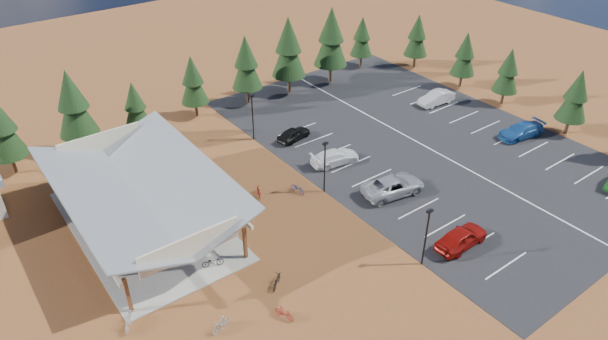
# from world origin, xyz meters

# --- Properties ---
(ground) EXTENTS (140.00, 140.00, 0.00)m
(ground) POSITION_xyz_m (0.00, 0.00, 0.00)
(ground) COLOR brown
(ground) RESTS_ON ground
(asphalt_lot) EXTENTS (27.00, 44.00, 0.04)m
(asphalt_lot) POSITION_xyz_m (18.50, 3.00, 0.02)
(asphalt_lot) COLOR black
(asphalt_lot) RESTS_ON ground
(concrete_pad) EXTENTS (10.60, 18.60, 0.10)m
(concrete_pad) POSITION_xyz_m (-10.00, 7.00, 0.05)
(concrete_pad) COLOR gray
(concrete_pad) RESTS_ON ground
(bike_pavilion) EXTENTS (11.65, 19.40, 4.97)m
(bike_pavilion) POSITION_xyz_m (-10.00, 7.00, 3.82)
(bike_pavilion) COLOR #533317
(bike_pavilion) RESTS_ON concrete_pad
(lamp_post_0) EXTENTS (0.50, 0.25, 5.14)m
(lamp_post_0) POSITION_xyz_m (5.00, -10.00, 2.98)
(lamp_post_0) COLOR black
(lamp_post_0) RESTS_ON ground
(lamp_post_1) EXTENTS (0.50, 0.25, 5.14)m
(lamp_post_1) POSITION_xyz_m (5.00, 2.00, 2.98)
(lamp_post_1) COLOR black
(lamp_post_1) RESTS_ON ground
(lamp_post_2) EXTENTS (0.50, 0.25, 5.14)m
(lamp_post_2) POSITION_xyz_m (5.00, 14.00, 2.98)
(lamp_post_2) COLOR black
(lamp_post_2) RESTS_ON ground
(trash_bin_0) EXTENTS (0.60, 0.60, 0.90)m
(trash_bin_0) POSITION_xyz_m (-3.21, 3.22, 0.45)
(trash_bin_0) COLOR #4B321A
(trash_bin_0) RESTS_ON ground
(trash_bin_1) EXTENTS (0.60, 0.60, 0.90)m
(trash_bin_1) POSITION_xyz_m (-4.34, 5.50, 0.45)
(trash_bin_1) COLOR #4B321A
(trash_bin_1) RESTS_ON ground
(pine_1) EXTENTS (3.49, 3.49, 8.13)m
(pine_1) POSITION_xyz_m (-16.83, 22.18, 4.97)
(pine_1) COLOR #382314
(pine_1) RESTS_ON ground
(pine_2) EXTENTS (3.84, 3.84, 8.96)m
(pine_2) POSITION_xyz_m (-10.26, 22.11, 5.47)
(pine_2) COLOR #382314
(pine_2) RESTS_ON ground
(pine_3) EXTENTS (2.84, 2.84, 6.61)m
(pine_3) POSITION_xyz_m (-4.64, 21.08, 4.03)
(pine_3) COLOR #382314
(pine_3) RESTS_ON ground
(pine_4) EXTENTS (3.11, 3.11, 7.26)m
(pine_4) POSITION_xyz_m (2.68, 22.56, 4.43)
(pine_4) COLOR #382314
(pine_4) RESTS_ON ground
(pine_5) EXTENTS (3.56, 3.56, 8.30)m
(pine_5) POSITION_xyz_m (9.25, 22.01, 5.07)
(pine_5) COLOR #382314
(pine_5) RESTS_ON ground
(pine_6) EXTENTS (4.10, 4.10, 9.56)m
(pine_6) POSITION_xyz_m (14.86, 21.44, 5.84)
(pine_6) COLOR #382314
(pine_6) RESTS_ON ground
(pine_7) EXTENTS (4.17, 4.17, 9.73)m
(pine_7) POSITION_xyz_m (21.05, 21.04, 5.94)
(pine_7) COLOR #382314
(pine_7) RESTS_ON ground
(pine_8) EXTENTS (2.98, 2.98, 6.93)m
(pine_8) POSITION_xyz_m (27.68, 22.60, 4.23)
(pine_8) COLOR #382314
(pine_8) RESTS_ON ground
(pine_10) EXTENTS (3.14, 3.14, 7.32)m
(pine_10) POSITION_xyz_m (32.79, -4.98, 4.47)
(pine_10) COLOR #382314
(pine_10) RESTS_ON ground
(pine_11) EXTENTS (2.96, 2.96, 6.89)m
(pine_11) POSITION_xyz_m (33.44, 3.71, 4.20)
(pine_11) COLOR #382314
(pine_11) RESTS_ON ground
(pine_12) EXTENTS (3.05, 3.05, 7.10)m
(pine_12) POSITION_xyz_m (33.35, 9.95, 4.33)
(pine_12) COLOR #382314
(pine_12) RESTS_ON ground
(pine_13) EXTENTS (3.15, 3.15, 7.33)m
(pine_13) POSITION_xyz_m (33.39, 17.99, 4.47)
(pine_13) COLOR #382314
(pine_13) RESTS_ON ground
(bike_0) EXTENTS (1.85, 1.02, 0.92)m
(bike_0) POSITION_xyz_m (-12.21, 2.28, 0.56)
(bike_0) COLOR black
(bike_0) RESTS_ON concrete_pad
(bike_1) EXTENTS (1.86, 1.04, 1.08)m
(bike_1) POSITION_xyz_m (-11.18, 5.78, 0.64)
(bike_1) COLOR #9E9EA6
(bike_1) RESTS_ON concrete_pad
(bike_2) EXTENTS (1.66, 0.97, 0.82)m
(bike_2) POSITION_xyz_m (-12.15, 8.00, 0.51)
(bike_2) COLOR navy
(bike_2) RESTS_ON concrete_pad
(bike_3) EXTENTS (1.68, 0.82, 0.98)m
(bike_3) POSITION_xyz_m (-12.99, 12.46, 0.59)
(bike_3) COLOR maroon
(bike_3) RESTS_ON concrete_pad
(bike_4) EXTENTS (1.76, 1.10, 0.87)m
(bike_4) POSITION_xyz_m (-7.94, -0.80, 0.54)
(bike_4) COLOR black
(bike_4) RESTS_ON concrete_pad
(bike_5) EXTENTS (1.85, 0.74, 1.08)m
(bike_5) POSITION_xyz_m (-7.38, 6.06, 0.64)
(bike_5) COLOR #919598
(bike_5) RESTS_ON concrete_pad
(bike_6) EXTENTS (1.87, 1.02, 0.93)m
(bike_6) POSITION_xyz_m (-8.97, 8.51, 0.57)
(bike_6) COLOR navy
(bike_6) RESTS_ON concrete_pad
(bike_7) EXTENTS (1.54, 0.74, 0.89)m
(bike_7) POSITION_xyz_m (-7.64, 13.73, 0.55)
(bike_7) COLOR maroon
(bike_7) RESTS_ON concrete_pad
(bike_9) EXTENTS (1.43, 1.85, 1.12)m
(bike_9) POSITION_xyz_m (-15.21, -2.51, 0.56)
(bike_9) COLOR #91959A
(bike_9) RESTS_ON ground
(bike_11) EXTENTS (0.90, 1.63, 0.95)m
(bike_11) POSITION_xyz_m (-6.48, -8.14, 0.47)
(bike_11) COLOR maroon
(bike_11) RESTS_ON ground
(bike_12) EXTENTS (1.66, 1.54, 0.88)m
(bike_12) POSITION_xyz_m (-5.18, -5.29, 0.44)
(bike_12) COLOR black
(bike_12) RESTS_ON ground
(bike_13) EXTENTS (1.73, 0.99, 1.00)m
(bike_13) POSITION_xyz_m (-10.42, -6.46, 0.50)
(bike_13) COLOR gray
(bike_13) RESTS_ON ground
(bike_14) EXTENTS (0.81, 1.74, 0.88)m
(bike_14) POSITION_xyz_m (3.00, 3.33, 0.44)
(bike_14) COLOR navy
(bike_14) RESTS_ON ground
(bike_15) EXTENTS (1.06, 1.69, 0.99)m
(bike_15) POSITION_xyz_m (-0.19, 4.92, 0.49)
(bike_15) COLOR maroon
(bike_15) RESTS_ON ground
(bike_16) EXTENTS (1.81, 0.66, 0.95)m
(bike_16) POSITION_xyz_m (-2.21, 6.06, 0.47)
(bike_16) COLOR black
(bike_16) RESTS_ON ground
(car_0) EXTENTS (4.92, 2.11, 1.66)m
(car_0) POSITION_xyz_m (8.99, -10.35, 0.87)
(car_0) COLOR maroon
(car_0) RESTS_ON asphalt_lot
(car_2) EXTENTS (6.28, 3.69, 1.64)m
(car_2) POSITION_xyz_m (9.77, -1.97, 0.86)
(car_2) COLOR #95979D
(car_2) RESTS_ON asphalt_lot
(car_3) EXTENTS (5.23, 2.82, 1.44)m
(car_3) POSITION_xyz_m (8.83, 5.13, 0.76)
(car_3) COLOR white
(car_3) RESTS_ON asphalt_lot
(car_4) EXTENTS (4.15, 2.27, 1.34)m
(car_4) POSITION_xyz_m (8.36, 11.42, 0.71)
(car_4) COLOR black
(car_4) RESTS_ON asphalt_lot
(car_7) EXTENTS (5.49, 2.99, 1.51)m
(car_7) POSITION_xyz_m (28.10, -2.56, 0.80)
(car_7) COLOR #1C4E91
(car_7) RESTS_ON asphalt_lot
(car_9) EXTENTS (4.80, 1.95, 1.55)m
(car_9) POSITION_xyz_m (27.01, 8.29, 0.81)
(car_9) COLOR silver
(car_9) RESTS_ON asphalt_lot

